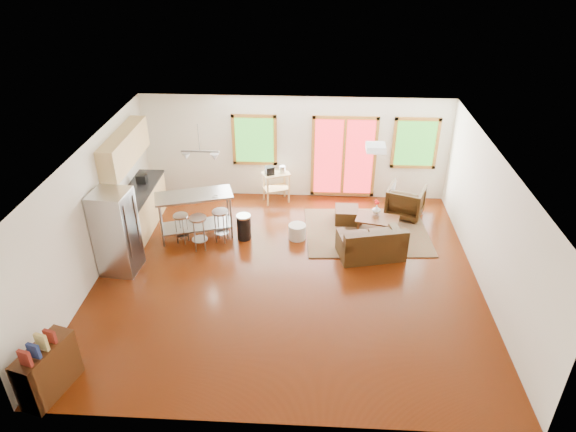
# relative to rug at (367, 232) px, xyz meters

# --- Properties ---
(floor) EXTENTS (7.50, 7.00, 0.02)m
(floor) POSITION_rel_rug_xyz_m (-1.71, -1.75, -0.02)
(floor) COLOR #3A1303
(floor) RESTS_ON ground
(ceiling) EXTENTS (7.50, 7.00, 0.02)m
(ceiling) POSITION_rel_rug_xyz_m (-1.71, -1.75, 2.60)
(ceiling) COLOR white
(ceiling) RESTS_ON ground
(back_wall) EXTENTS (7.50, 0.02, 2.60)m
(back_wall) POSITION_rel_rug_xyz_m (-1.71, 1.76, 1.29)
(back_wall) COLOR white
(back_wall) RESTS_ON ground
(left_wall) EXTENTS (0.02, 7.00, 2.60)m
(left_wall) POSITION_rel_rug_xyz_m (-5.47, -1.75, 1.29)
(left_wall) COLOR white
(left_wall) RESTS_ON ground
(right_wall) EXTENTS (0.02, 7.00, 2.60)m
(right_wall) POSITION_rel_rug_xyz_m (2.05, -1.75, 1.29)
(right_wall) COLOR white
(right_wall) RESTS_ON ground
(front_wall) EXTENTS (7.50, 0.02, 2.60)m
(front_wall) POSITION_rel_rug_xyz_m (-1.71, -5.26, 1.29)
(front_wall) COLOR white
(front_wall) RESTS_ON ground
(window_left) EXTENTS (1.10, 0.05, 1.30)m
(window_left) POSITION_rel_rug_xyz_m (-2.71, 1.71, 1.49)
(window_left) COLOR #25631B
(window_left) RESTS_ON back_wall
(french_doors) EXTENTS (1.60, 0.05, 2.10)m
(french_doors) POSITION_rel_rug_xyz_m (-0.51, 1.71, 1.09)
(french_doors) COLOR red
(french_doors) RESTS_ON back_wall
(window_right) EXTENTS (1.10, 0.05, 1.30)m
(window_right) POSITION_rel_rug_xyz_m (1.19, 1.71, 1.49)
(window_right) COLOR #25631B
(window_right) RESTS_ON back_wall
(rug) EXTENTS (2.87, 2.28, 0.03)m
(rug) POSITION_rel_rug_xyz_m (0.00, 0.00, 0.00)
(rug) COLOR #475D3A
(rug) RESTS_ON floor
(loveseat) EXTENTS (1.48, 1.04, 0.71)m
(loveseat) POSITION_rel_rug_xyz_m (0.01, -0.96, 0.27)
(loveseat) COLOR black
(loveseat) RESTS_ON floor
(coffee_table) EXTENTS (1.04, 0.76, 0.37)m
(coffee_table) POSITION_rel_rug_xyz_m (0.22, 0.00, 0.31)
(coffee_table) COLOR #3A1E0C
(coffee_table) RESTS_ON floor
(armchair) EXTENTS (1.02, 0.99, 0.83)m
(armchair) POSITION_rel_rug_xyz_m (0.96, 0.84, 0.40)
(armchair) COLOR black
(armchair) RESTS_ON floor
(ottoman) EXTENTS (0.55, 0.55, 0.36)m
(ottoman) POSITION_rel_rug_xyz_m (-0.44, 0.44, 0.17)
(ottoman) COLOR black
(ottoman) RESTS_ON floor
(pouf) EXTENTS (0.45, 0.45, 0.34)m
(pouf) POSITION_rel_rug_xyz_m (-1.57, -0.34, 0.16)
(pouf) COLOR beige
(pouf) RESTS_ON floor
(vase) EXTENTS (0.26, 0.26, 0.33)m
(vase) POSITION_rel_rug_xyz_m (0.20, 0.18, 0.51)
(vase) COLOR silver
(vase) RESTS_ON coffee_table
(cabinets) EXTENTS (0.64, 2.24, 2.30)m
(cabinets) POSITION_rel_rug_xyz_m (-5.20, -0.05, 0.91)
(cabinets) COLOR tan
(cabinets) RESTS_ON floor
(refrigerator) EXTENTS (0.77, 0.74, 1.75)m
(refrigerator) POSITION_rel_rug_xyz_m (-5.05, -1.71, 0.86)
(refrigerator) COLOR #B7BABC
(refrigerator) RESTS_ON floor
(island) EXTENTS (1.77, 1.12, 1.04)m
(island) POSITION_rel_rug_xyz_m (-3.81, -0.37, 0.70)
(island) COLOR #B7BABC
(island) RESTS_ON floor
(cup) EXTENTS (0.15, 0.13, 0.13)m
(cup) POSITION_rel_rug_xyz_m (-3.33, -0.43, 1.00)
(cup) COLOR white
(cup) RESTS_ON island
(bar_stool_a) EXTENTS (0.39, 0.39, 0.68)m
(bar_stool_a) POSITION_rel_rug_xyz_m (-4.07, -0.64, 0.49)
(bar_stool_a) COLOR #B7BABC
(bar_stool_a) RESTS_ON floor
(bar_stool_b) EXTENTS (0.44, 0.44, 0.78)m
(bar_stool_b) POSITION_rel_rug_xyz_m (-3.64, -0.88, 0.57)
(bar_stool_b) COLOR #B7BABC
(bar_stool_b) RESTS_ON floor
(bar_stool_c) EXTENTS (0.41, 0.41, 0.76)m
(bar_stool_c) POSITION_rel_rug_xyz_m (-3.22, -0.55, 0.55)
(bar_stool_c) COLOR #B7BABC
(bar_stool_c) RESTS_ON floor
(trash_can) EXTENTS (0.36, 0.36, 0.59)m
(trash_can) POSITION_rel_rug_xyz_m (-2.74, -0.41, 0.28)
(trash_can) COLOR black
(trash_can) RESTS_ON floor
(kitchen_cart) EXTENTS (0.75, 0.63, 0.98)m
(kitchen_cart) POSITION_rel_rug_xyz_m (-2.18, 1.37, 0.65)
(kitchen_cart) COLOR tan
(kitchen_cart) RESTS_ON floor
(bookshelf) EXTENTS (0.61, 1.02, 1.12)m
(bookshelf) POSITION_rel_rug_xyz_m (-5.06, -4.83, 0.43)
(bookshelf) COLOR #3A1E0C
(bookshelf) RESTS_ON floor
(ceiling_flush) EXTENTS (0.35, 0.35, 0.12)m
(ceiling_flush) POSITION_rel_rug_xyz_m (-0.11, -1.15, 2.52)
(ceiling_flush) COLOR white
(ceiling_flush) RESTS_ON ceiling
(pendant_light) EXTENTS (0.80, 0.18, 0.79)m
(pendant_light) POSITION_rel_rug_xyz_m (-3.61, -0.25, 1.88)
(pendant_light) COLOR gray
(pendant_light) RESTS_ON ceiling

